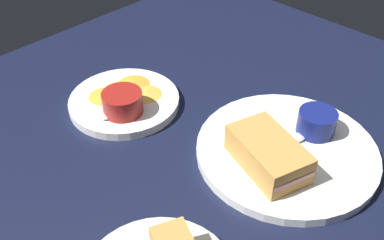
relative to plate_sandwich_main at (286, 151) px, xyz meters
The scene contains 9 objects.
ground_plane 11.21cm from the plate_sandwich_main, 41.58° to the left, with size 110.00×110.00×3.00cm, color black.
plate_sandwich_main is the anchor object (origin of this frame).
sandwich_half_near 6.47cm from the plate_sandwich_main, 90.09° to the left, with size 14.77×11.23×4.80cm.
ramekin_dark_sauce 7.29cm from the plate_sandwich_main, 98.91° to the right, with size 6.43×6.43×4.05cm.
spoon_by_dark_ramekin 1.89cm from the plate_sandwich_main, 78.92° to the right, with size 3.91×9.91×0.80cm.
plate_chips_companion 31.28cm from the plate_sandwich_main, 18.58° to the left, with size 20.55×20.55×1.60cm, color white.
ramekin_light_gravy 29.52cm from the plate_sandwich_main, 25.26° to the left, with size 7.18×7.18×3.98cm.
spoon_by_gravy_ramekin 31.37cm from the plate_sandwich_main, 26.86° to the left, with size 5.06×9.70×0.80cm.
plantain_chip_scatter 32.20cm from the plate_sandwich_main, 14.81° to the left, with size 11.96×14.41×0.60cm.
Camera 1 is at (-34.32, 41.70, 50.61)cm, focal length 41.59 mm.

